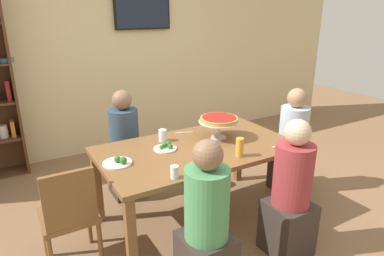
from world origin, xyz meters
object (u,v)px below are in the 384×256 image
(beer_glass_amber_tall, at_px, (240,147))
(water_glass_clear_far, at_px, (163,135))
(chair_head_west, at_px, (69,214))
(cutlery_fork_near, at_px, (280,145))
(salad_plate_near_diner, at_px, (118,162))
(water_glass_clear_near, at_px, (175,172))
(dining_table, at_px, (198,155))
(diner_near_right, at_px, (290,199))
(diner_far_left, at_px, (125,151))
(deep_dish_pizza_stand, at_px, (219,121))
(television, at_px, (143,12))
(diner_near_left, at_px, (206,231))
(salad_plate_far_diner, at_px, (166,147))
(diner_head_east, at_px, (292,148))
(cutlery_knife_near, at_px, (184,132))

(beer_glass_amber_tall, xyz_separation_m, water_glass_clear_far, (-0.40, 0.64, -0.02))
(chair_head_west, height_order, cutlery_fork_near, chair_head_west)
(salad_plate_near_diner, height_order, water_glass_clear_far, water_glass_clear_far)
(water_glass_clear_near, relative_size, water_glass_clear_far, 0.85)
(dining_table, bearing_deg, diner_near_right, -62.82)
(chair_head_west, relative_size, cutlery_fork_near, 4.83)
(diner_far_left, height_order, deep_dish_pizza_stand, diner_far_left)
(diner_far_left, bearing_deg, deep_dish_pizza_stand, 45.03)
(television, height_order, diner_near_left, television)
(salad_plate_near_diner, height_order, salad_plate_far_diner, salad_plate_near_diner)
(diner_far_left, distance_m, diner_near_left, 1.58)
(chair_head_west, xyz_separation_m, beer_glass_amber_tall, (1.35, -0.25, 0.34))
(diner_far_left, height_order, diner_head_east, same)
(cutlery_knife_near, bearing_deg, diner_near_left, 87.35)
(dining_table, distance_m, salad_plate_far_diner, 0.30)
(dining_table, xyz_separation_m, diner_near_left, (-0.40, -0.78, -0.17))
(beer_glass_amber_tall, bearing_deg, chair_head_west, 169.52)
(chair_head_west, distance_m, water_glass_clear_far, 1.07)
(dining_table, height_order, diner_near_right, diner_near_right)
(cutlery_knife_near, bearing_deg, diner_far_left, -20.57)
(dining_table, distance_m, chair_head_west, 1.17)
(diner_near_left, xyz_separation_m, chair_head_west, (-0.76, 0.68, -0.01))
(diner_near_right, bearing_deg, television, 0.01)
(diner_near_left, distance_m, beer_glass_amber_tall, 0.81)
(diner_head_east, xyz_separation_m, chair_head_west, (-2.33, -0.07, -0.01))
(dining_table, relative_size, water_glass_clear_far, 15.65)
(diner_far_left, xyz_separation_m, cutlery_knife_near, (0.48, -0.41, 0.25))
(beer_glass_amber_tall, relative_size, cutlery_knife_near, 0.90)
(deep_dish_pizza_stand, height_order, salad_plate_far_diner, deep_dish_pizza_stand)
(salad_plate_far_diner, bearing_deg, cutlery_fork_near, -25.21)
(dining_table, height_order, diner_head_east, diner_head_east)
(diner_near_right, relative_size, deep_dish_pizza_stand, 2.95)
(diner_far_left, bearing_deg, water_glass_clear_far, 22.00)
(television, bearing_deg, diner_head_east, -69.99)
(dining_table, height_order, deep_dish_pizza_stand, deep_dish_pizza_stand)
(salad_plate_far_diner, bearing_deg, chair_head_west, -167.72)
(chair_head_west, bearing_deg, salad_plate_far_diner, 12.28)
(chair_head_west, xyz_separation_m, salad_plate_far_diner, (0.89, 0.19, 0.27))
(diner_near_left, height_order, chair_head_west, diner_near_left)
(diner_near_left, xyz_separation_m, water_glass_clear_far, (0.19, 1.07, 0.30))
(television, bearing_deg, chair_head_west, -125.12)
(cutlery_knife_near, bearing_deg, beer_glass_amber_tall, 118.93)
(diner_far_left, bearing_deg, television, 148.55)
(water_glass_clear_near, bearing_deg, cutlery_fork_near, 4.00)
(dining_table, height_order, water_glass_clear_far, water_glass_clear_far)
(television, distance_m, beer_glass_amber_tall, 2.68)
(beer_glass_amber_tall, relative_size, water_glass_clear_far, 1.44)
(chair_head_west, distance_m, cutlery_knife_near, 1.35)
(television, height_order, water_glass_clear_near, television)
(dining_table, bearing_deg, salad_plate_far_diner, 160.35)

